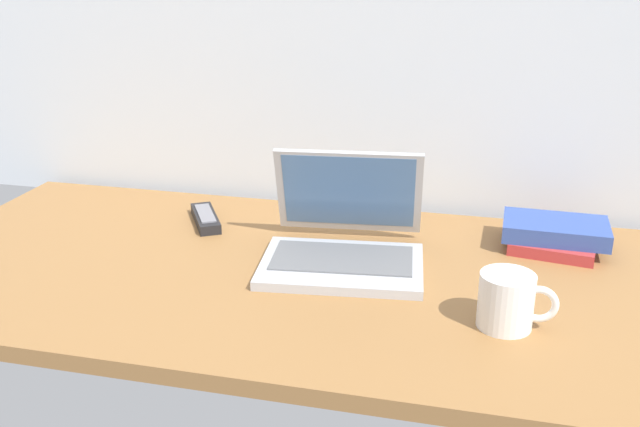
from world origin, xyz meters
TOP-DOWN VIEW (x-y plane):
  - desk at (0.00, 0.00)m, footprint 1.60×0.76m
  - laptop at (0.07, 0.07)m, footprint 0.34×0.33m
  - coffee_mug at (0.38, -0.13)m, footprint 0.13×0.09m
  - remote_control_near at (-0.27, 0.19)m, footprint 0.12×0.16m
  - book_stack at (0.48, 0.23)m, footprint 0.21×0.18m

SIDE VIEW (x-z plane):
  - desk at x=0.00m, z-range 0.00..0.03m
  - remote_control_near at x=-0.27m, z-range 0.03..0.05m
  - book_stack at x=0.48m, z-range 0.03..0.09m
  - laptop at x=0.07m, z-range -0.03..0.18m
  - coffee_mug at x=0.38m, z-range 0.03..0.12m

